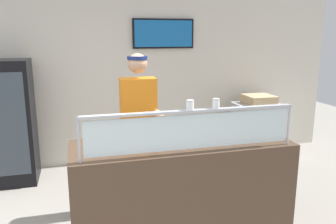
{
  "coord_description": "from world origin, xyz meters",
  "views": [
    {
      "loc": [
        0.11,
        -2.58,
        1.94
      ],
      "look_at": [
        0.92,
        0.4,
        1.25
      ],
      "focal_mm": 36.45,
      "sensor_mm": 36.0,
      "label": 1
    }
  ],
  "objects_px": {
    "parmesan_shaker": "(190,106)",
    "pizza_box_stack": "(259,100)",
    "pizza_tray": "(150,143)",
    "worker_figure": "(139,123)",
    "drink_fridge": "(6,123)",
    "pepper_flake_shaker": "(216,104)",
    "pizza_server": "(147,141)"
  },
  "relations": [
    {
      "from": "parmesan_shaker",
      "to": "drink_fridge",
      "type": "xyz_separation_m",
      "value": [
        -1.83,
        2.09,
        -0.55
      ]
    },
    {
      "from": "drink_fridge",
      "to": "pepper_flake_shaker",
      "type": "bearing_deg",
      "value": -45.43
    },
    {
      "from": "drink_fridge",
      "to": "pizza_box_stack",
      "type": "distance_m",
      "value": 3.67
    },
    {
      "from": "pizza_server",
      "to": "pizza_box_stack",
      "type": "xyz_separation_m",
      "value": [
        2.15,
        1.75,
        -0.03
      ]
    },
    {
      "from": "worker_figure",
      "to": "drink_fridge",
      "type": "bearing_deg",
      "value": 143.0
    },
    {
      "from": "parmesan_shaker",
      "to": "worker_figure",
      "type": "relative_size",
      "value": 0.05
    },
    {
      "from": "pizza_tray",
      "to": "pizza_box_stack",
      "type": "relative_size",
      "value": 0.92
    },
    {
      "from": "pepper_flake_shaker",
      "to": "drink_fridge",
      "type": "bearing_deg",
      "value": 134.57
    },
    {
      "from": "drink_fridge",
      "to": "pizza_box_stack",
      "type": "xyz_separation_m",
      "value": [
        3.67,
        -0.04,
        0.14
      ]
    },
    {
      "from": "pizza_server",
      "to": "pepper_flake_shaker",
      "type": "distance_m",
      "value": 0.73
    },
    {
      "from": "worker_figure",
      "to": "parmesan_shaker",
      "type": "bearing_deg",
      "value": -73.61
    },
    {
      "from": "parmesan_shaker",
      "to": "pepper_flake_shaker",
      "type": "distance_m",
      "value": 0.23
    },
    {
      "from": "parmesan_shaker",
      "to": "pizza_box_stack",
      "type": "distance_m",
      "value": 2.79
    },
    {
      "from": "parmesan_shaker",
      "to": "worker_figure",
      "type": "bearing_deg",
      "value": 106.39
    },
    {
      "from": "pepper_flake_shaker",
      "to": "worker_figure",
      "type": "xyz_separation_m",
      "value": [
        -0.5,
        0.92,
        -0.36
      ]
    },
    {
      "from": "pizza_tray",
      "to": "worker_figure",
      "type": "xyz_separation_m",
      "value": [
        0.01,
        0.6,
        0.04
      ]
    },
    {
      "from": "pizza_tray",
      "to": "pepper_flake_shaker",
      "type": "bearing_deg",
      "value": -32.06
    },
    {
      "from": "pepper_flake_shaker",
      "to": "pizza_box_stack",
      "type": "bearing_deg",
      "value": 51.94
    },
    {
      "from": "parmesan_shaker",
      "to": "worker_figure",
      "type": "distance_m",
      "value": 1.02
    },
    {
      "from": "pepper_flake_shaker",
      "to": "pizza_box_stack",
      "type": "relative_size",
      "value": 0.19
    },
    {
      "from": "pizza_tray",
      "to": "drink_fridge",
      "type": "bearing_deg",
      "value": 131.16
    },
    {
      "from": "parmesan_shaker",
      "to": "pizza_tray",
      "type": "bearing_deg",
      "value": 131.06
    },
    {
      "from": "pizza_tray",
      "to": "pepper_flake_shaker",
      "type": "height_order",
      "value": "pepper_flake_shaker"
    },
    {
      "from": "parmesan_shaker",
      "to": "pizza_box_stack",
      "type": "xyz_separation_m",
      "value": [
        1.84,
        2.05,
        -0.41
      ]
    },
    {
      "from": "pizza_server",
      "to": "pizza_box_stack",
      "type": "distance_m",
      "value": 2.77
    },
    {
      "from": "pizza_tray",
      "to": "worker_figure",
      "type": "height_order",
      "value": "worker_figure"
    },
    {
      "from": "pizza_tray",
      "to": "worker_figure",
      "type": "bearing_deg",
      "value": 89.06
    },
    {
      "from": "parmesan_shaker",
      "to": "worker_figure",
      "type": "height_order",
      "value": "worker_figure"
    },
    {
      "from": "pizza_server",
      "to": "pizza_box_stack",
      "type": "height_order",
      "value": "pizza_box_stack"
    },
    {
      "from": "pizza_server",
      "to": "parmesan_shaker",
      "type": "height_order",
      "value": "parmesan_shaker"
    },
    {
      "from": "drink_fridge",
      "to": "worker_figure",
      "type": "bearing_deg",
      "value": -37.0
    },
    {
      "from": "worker_figure",
      "to": "pepper_flake_shaker",
      "type": "bearing_deg",
      "value": -61.28
    }
  ]
}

